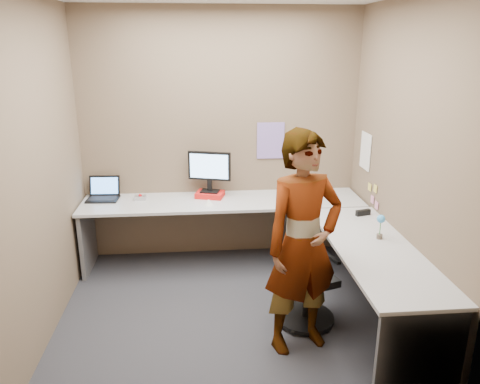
{
  "coord_description": "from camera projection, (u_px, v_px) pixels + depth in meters",
  "views": [
    {
      "loc": [
        -0.24,
        -3.72,
        2.33
      ],
      "look_at": [
        0.12,
        0.25,
        1.05
      ],
      "focal_mm": 35.0,
      "sensor_mm": 36.0,
      "label": 1
    }
  ],
  "objects": [
    {
      "name": "sticky_note_b",
      "position": [
        372.0,
        199.0,
        4.7
      ],
      "size": [
        0.01,
        0.07,
        0.07
      ],
      "primitive_type": "cube",
      "color": "pink",
      "rests_on": "wall_right"
    },
    {
      "name": "trackball_mouse",
      "position": [
        140.0,
        198.0,
        4.97
      ],
      "size": [
        0.12,
        0.08,
        0.07
      ],
      "color": "#B7B7BC",
      "rests_on": "desk"
    },
    {
      "name": "wall_right",
      "position": [
        404.0,
        163.0,
        3.97
      ],
      "size": [
        0.0,
        2.7,
        2.7
      ],
      "primitive_type": "plane",
      "rotation": [
        1.57,
        0.0,
        -1.57
      ],
      "color": "brown",
      "rests_on": "ground"
    },
    {
      "name": "calendar_purple",
      "position": [
        271.0,
        141.0,
        5.13
      ],
      "size": [
        0.3,
        0.01,
        0.4
      ],
      "primitive_type": "cube",
      "color": "#846BB7",
      "rests_on": "wall_back"
    },
    {
      "name": "wall_back",
      "position": [
        220.0,
        137.0,
        5.08
      ],
      "size": [
        3.0,
        0.0,
        3.0
      ],
      "primitive_type": "plane",
      "rotation": [
        1.57,
        0.0,
        0.0
      ],
      "color": "brown",
      "rests_on": "ground"
    },
    {
      "name": "ground",
      "position": [
        229.0,
        310.0,
        4.26
      ],
      "size": [
        3.0,
        3.0,
        0.0
      ],
      "primitive_type": "plane",
      "color": "#2A2A30",
      "rests_on": "ground"
    },
    {
      "name": "flower",
      "position": [
        381.0,
        223.0,
        3.95
      ],
      "size": [
        0.07,
        0.07,
        0.22
      ],
      "color": "brown",
      "rests_on": "desk"
    },
    {
      "name": "sticky_note_c",
      "position": [
        377.0,
        205.0,
        4.6
      ],
      "size": [
        0.01,
        0.07,
        0.07
      ],
      "primitive_type": "cube",
      "color": "pink",
      "rests_on": "wall_right"
    },
    {
      "name": "sticky_note_d",
      "position": [
        370.0,
        187.0,
        4.77
      ],
      "size": [
        0.01,
        0.07,
        0.07
      ],
      "primitive_type": "cube",
      "color": "#F2E059",
      "rests_on": "wall_right"
    },
    {
      "name": "stapler",
      "position": [
        363.0,
        213.0,
        4.52
      ],
      "size": [
        0.16,
        0.08,
        0.05
      ],
      "primitive_type": "cube",
      "rotation": [
        0.0,
        0.0,
        0.27
      ],
      "color": "black",
      "rests_on": "desk"
    },
    {
      "name": "paper_ream",
      "position": [
        210.0,
        194.0,
        5.06
      ],
      "size": [
        0.34,
        0.28,
        0.06
      ],
      "primitive_type": "cube",
      "rotation": [
        0.0,
        0.0,
        -0.29
      ],
      "color": "red",
      "rests_on": "desk"
    },
    {
      "name": "origami",
      "position": [
        209.0,
        202.0,
        4.81
      ],
      "size": [
        0.1,
        0.1,
        0.06
      ],
      "primitive_type": "cone",
      "color": "white",
      "rests_on": "desk"
    },
    {
      "name": "monitor",
      "position": [
        209.0,
        168.0,
        4.99
      ],
      "size": [
        0.45,
        0.19,
        0.44
      ],
      "rotation": [
        0.0,
        0.0,
        -0.29
      ],
      "color": "black",
      "rests_on": "paper_ream"
    },
    {
      "name": "person",
      "position": [
        303.0,
        244.0,
        3.53
      ],
      "size": [
        0.74,
        0.6,
        1.75
      ],
      "primitive_type": "imported",
      "rotation": [
        0.0,
        0.0,
        0.33
      ],
      "color": "#999399",
      "rests_on": "ground"
    },
    {
      "name": "office_chair",
      "position": [
        303.0,
        278.0,
        4.03
      ],
      "size": [
        0.55,
        0.53,
        0.95
      ],
      "rotation": [
        0.0,
        0.0,
        0.32
      ],
      "color": "black",
      "rests_on": "ground"
    },
    {
      "name": "laptop",
      "position": [
        104.0,
        193.0,
        5.0
      ],
      "size": [
        0.34,
        0.29,
        0.23
      ],
      "rotation": [
        0.0,
        0.0,
        -0.06
      ],
      "color": "black",
      "rests_on": "desk"
    },
    {
      "name": "desk",
      "position": [
        272.0,
        233.0,
        4.48
      ],
      "size": [
        2.98,
        2.58,
        0.73
      ],
      "color": "#B9B9B9",
      "rests_on": "ground"
    },
    {
      "name": "calendar_white",
      "position": [
        366.0,
        151.0,
        4.86
      ],
      "size": [
        0.01,
        0.28,
        0.38
      ],
      "primitive_type": "cube",
      "color": "white",
      "rests_on": "wall_right"
    },
    {
      "name": "wall_left",
      "position": [
        40.0,
        171.0,
        3.72
      ],
      "size": [
        0.0,
        2.7,
        2.7
      ],
      "primitive_type": "plane",
      "rotation": [
        1.57,
        0.0,
        1.57
      ],
      "color": "brown",
      "rests_on": "ground"
    },
    {
      "name": "sticky_note_a",
      "position": [
        375.0,
        189.0,
        4.62
      ],
      "size": [
        0.01,
        0.07,
        0.07
      ],
      "primitive_type": "cube",
      "color": "#F2E059",
      "rests_on": "wall_right"
    }
  ]
}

